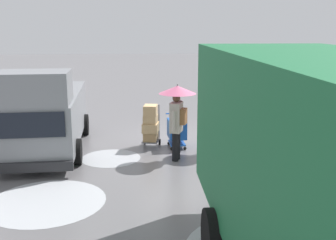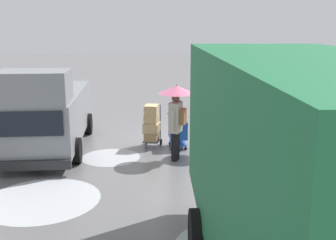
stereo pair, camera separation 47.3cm
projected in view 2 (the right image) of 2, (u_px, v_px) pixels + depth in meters
name	position (u px, v px, depth m)	size (l,w,h in m)	color
ground_plane	(180.00, 140.00, 13.76)	(90.00, 90.00, 0.00)	slate
slush_patch_under_van	(42.00, 199.00, 9.00)	(2.55, 2.55, 0.01)	silver
slush_patch_mid_street	(256.00, 128.00, 15.37)	(2.78, 2.78, 0.01)	#999BA0
slush_patch_far_side	(111.00, 157.00, 11.91)	(1.71, 1.71, 0.01)	#ADAFB5
cargo_van_parked_right	(48.00, 112.00, 12.40)	(2.34, 5.41, 2.60)	gray
box_truck_background	(328.00, 193.00, 4.45)	(2.86, 8.31, 3.38)	#1E6B3D
shopping_cart_vendor	(178.00, 130.00, 12.78)	(0.59, 0.84, 1.04)	#1951B2
hand_dolly_boxes	(152.00, 124.00, 12.78)	(0.64, 0.79, 1.35)	#515156
pedestrian_pink_side	(221.00, 101.00, 12.05)	(1.04, 1.04, 2.15)	black
pedestrian_black_side	(177.00, 105.00, 11.39)	(1.04, 1.04, 2.15)	black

